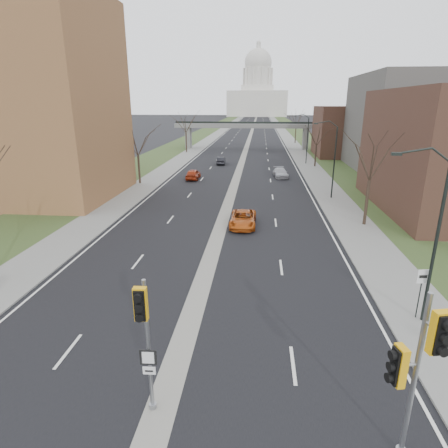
# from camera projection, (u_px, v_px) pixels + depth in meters

# --- Properties ---
(ground) EXTENTS (700.00, 700.00, 0.00)m
(ground) POSITION_uv_depth(u_px,v_px,m) (167.00, 392.00, 14.48)
(ground) COLOR black
(ground) RESTS_ON ground
(road_surface) EXTENTS (20.00, 600.00, 0.01)m
(road_surface) POSITION_uv_depth(u_px,v_px,m) (252.00, 130.00, 156.53)
(road_surface) COLOR black
(road_surface) RESTS_ON ground
(median_strip) EXTENTS (1.20, 600.00, 0.02)m
(median_strip) POSITION_uv_depth(u_px,v_px,m) (252.00, 130.00, 156.53)
(median_strip) COLOR gray
(median_strip) RESTS_ON ground
(sidewalk_right) EXTENTS (4.00, 600.00, 0.12)m
(sidewalk_right) POSITION_uv_depth(u_px,v_px,m) (281.00, 130.00, 155.44)
(sidewalk_right) COLOR gray
(sidewalk_right) RESTS_ON ground
(sidewalk_left) EXTENTS (4.00, 600.00, 0.12)m
(sidewalk_left) POSITION_uv_depth(u_px,v_px,m) (224.00, 129.00, 157.59)
(sidewalk_left) COLOR gray
(sidewalk_left) RESTS_ON ground
(grass_verge_right) EXTENTS (8.00, 600.00, 0.10)m
(grass_verge_right) POSITION_uv_depth(u_px,v_px,m) (296.00, 130.00, 154.91)
(grass_verge_right) COLOR #314821
(grass_verge_right) RESTS_ON ground
(grass_verge_left) EXTENTS (8.00, 600.00, 0.10)m
(grass_verge_left) POSITION_uv_depth(u_px,v_px,m) (210.00, 129.00, 158.12)
(grass_verge_left) COLOR #314821
(grass_verge_left) RESTS_ON ground
(commercial_block_mid) EXTENTS (18.00, 22.00, 15.00)m
(commercial_block_mid) POSITION_uv_depth(u_px,v_px,m) (418.00, 124.00, 58.91)
(commercial_block_mid) COLOR #575550
(commercial_block_mid) RESTS_ON ground
(commercial_block_far) EXTENTS (14.00, 14.00, 10.00)m
(commercial_block_far) POSITION_uv_depth(u_px,v_px,m) (351.00, 132.00, 77.26)
(commercial_block_far) COLOR #4B2E23
(commercial_block_far) RESTS_ON ground
(pedestrian_bridge) EXTENTS (34.00, 3.00, 6.45)m
(pedestrian_bridge) POSITION_uv_depth(u_px,v_px,m) (246.00, 129.00, 88.75)
(pedestrian_bridge) COLOR slate
(pedestrian_bridge) RESTS_ON ground
(capitol) EXTENTS (48.00, 42.00, 55.75)m
(capitol) POSITION_uv_depth(u_px,v_px,m) (257.00, 93.00, 311.79)
(capitol) COLOR silver
(capitol) RESTS_ON ground
(streetlight_near) EXTENTS (2.61, 0.20, 8.70)m
(streetlight_near) POSITION_uv_depth(u_px,v_px,m) (427.00, 188.00, 17.04)
(streetlight_near) COLOR black
(streetlight_near) RESTS_ON sidewalk_right
(streetlight_mid) EXTENTS (2.61, 0.20, 8.70)m
(streetlight_mid) POSITION_uv_depth(u_px,v_px,m) (329.00, 138.00, 41.66)
(streetlight_mid) COLOR black
(streetlight_mid) RESTS_ON sidewalk_right
(streetlight_far) EXTENTS (2.61, 0.20, 8.70)m
(streetlight_far) POSITION_uv_depth(u_px,v_px,m) (304.00, 125.00, 66.28)
(streetlight_far) COLOR black
(streetlight_far) RESTS_ON sidewalk_right
(tree_left_b) EXTENTS (6.75, 6.75, 8.81)m
(tree_left_b) POSITION_uv_depth(u_px,v_px,m) (137.00, 138.00, 49.71)
(tree_left_b) COLOR #382B21
(tree_left_b) RESTS_ON sidewalk_left
(tree_left_c) EXTENTS (7.65, 7.65, 9.99)m
(tree_left_c) POSITION_uv_depth(u_px,v_px,m) (186.00, 120.00, 81.65)
(tree_left_c) COLOR #382B21
(tree_left_c) RESTS_ON sidewalk_left
(tree_right_a) EXTENTS (7.20, 7.20, 9.40)m
(tree_right_a) POSITION_uv_depth(u_px,v_px,m) (373.00, 152.00, 32.11)
(tree_right_a) COLOR #382B21
(tree_right_a) RESTS_ON sidewalk_right
(tree_right_b) EXTENTS (6.30, 6.30, 8.22)m
(tree_right_b) POSITION_uv_depth(u_px,v_px,m) (317.00, 133.00, 63.61)
(tree_right_b) COLOR #382B21
(tree_right_b) RESTS_ON sidewalk_right
(tree_right_c) EXTENTS (7.65, 7.65, 9.99)m
(tree_right_c) POSITION_uv_depth(u_px,v_px,m) (297.00, 117.00, 101.11)
(tree_right_c) COLOR #382B21
(tree_right_c) RESTS_ON sidewalk_right
(signal_pole_median) EXTENTS (0.60, 0.85, 5.20)m
(signal_pole_median) POSITION_uv_depth(u_px,v_px,m) (144.00, 327.00, 12.31)
(signal_pole_median) COLOR gray
(signal_pole_median) RESTS_ON ground
(signal_pole_right) EXTENTS (1.21, 0.96, 5.75)m
(signal_pole_right) POSITION_uv_depth(u_px,v_px,m) (417.00, 360.00, 10.52)
(signal_pole_right) COLOR gray
(signal_pole_right) RESTS_ON ground
(speed_limit_sign) EXTENTS (0.58, 0.13, 2.70)m
(speed_limit_sign) POSITION_uv_depth(u_px,v_px,m) (421.00, 285.00, 18.71)
(speed_limit_sign) COLOR black
(speed_limit_sign) RESTS_ON sidewalk_right
(car_left_near) EXTENTS (1.78, 4.40, 1.50)m
(car_left_near) POSITION_uv_depth(u_px,v_px,m) (193.00, 174.00, 54.58)
(car_left_near) COLOR #992B11
(car_left_near) RESTS_ON ground
(car_left_far) EXTENTS (1.53, 4.08, 1.33)m
(car_left_far) POSITION_uv_depth(u_px,v_px,m) (221.00, 161.00, 67.90)
(car_left_far) COLOR black
(car_left_far) RESTS_ON ground
(car_right_near) EXTENTS (2.31, 4.96, 1.37)m
(car_right_near) POSITION_uv_depth(u_px,v_px,m) (243.00, 219.00, 33.73)
(car_right_near) COLOR #AF4A12
(car_right_near) RESTS_ON ground
(car_right_mid) EXTENTS (2.33, 4.79, 1.34)m
(car_right_mid) POSITION_uv_depth(u_px,v_px,m) (280.00, 173.00, 56.02)
(car_right_mid) COLOR #A6A7AE
(car_right_mid) RESTS_ON ground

